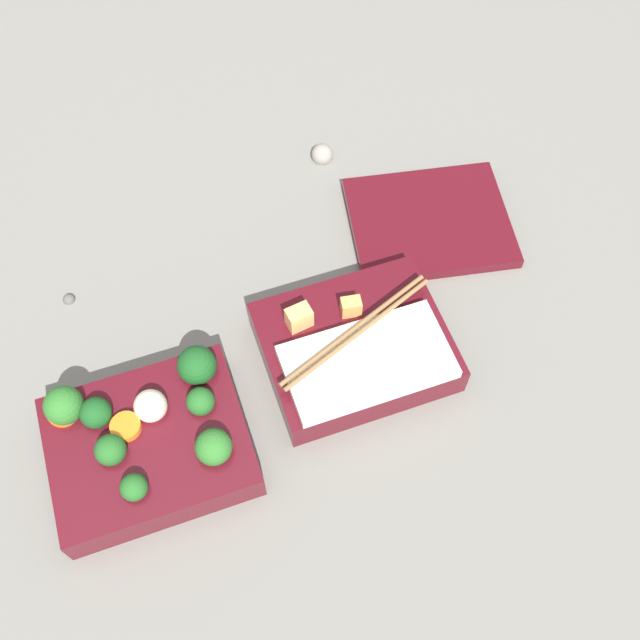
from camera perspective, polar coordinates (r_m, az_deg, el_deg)
ground_plane at (r=0.79m, az=-4.55°, el=-6.35°), size 3.00×3.00×0.00m
bento_tray_vegetable at (r=0.76m, az=-12.91°, el=-8.87°), size 0.19×0.16×0.07m
bento_tray_rice at (r=0.79m, az=2.75°, el=-2.17°), size 0.19×0.16×0.07m
bento_lid at (r=0.91m, az=8.32°, el=7.38°), size 0.21×0.18×0.01m
pebble_0 at (r=0.89m, az=-18.62°, el=1.60°), size 0.01×0.01×0.01m
pebble_1 at (r=0.97m, az=0.16°, el=12.51°), size 0.03×0.03×0.03m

